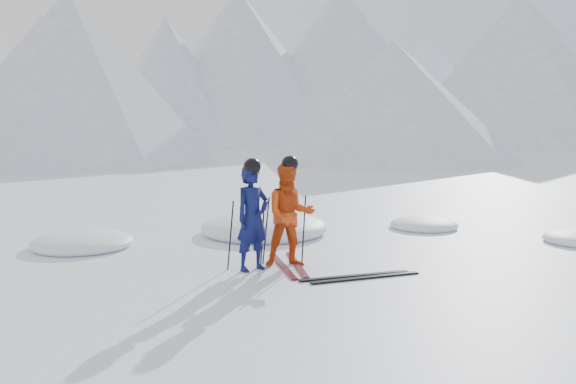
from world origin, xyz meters
name	(u,v)px	position (x,y,z in m)	size (l,w,h in m)	color
ground	(410,255)	(0.00, 0.00, 0.00)	(160.00, 160.00, 0.00)	white
mountain_range	(205,58)	(5.71, 35.31, 6.72)	(106.15, 62.94, 15.53)	#B2BCD1
skier_blue	(253,218)	(-2.79, 0.02, 0.79)	(0.58, 0.38, 1.58)	#0B1044
skier_red	(290,215)	(-2.17, 0.04, 0.80)	(0.78, 0.61, 1.61)	#CF4310
pole_blue_left	(231,235)	(-3.09, 0.17, 0.53)	(0.02, 0.02, 1.06)	black
pole_blue_right	(263,232)	(-2.54, 0.27, 0.53)	(0.02, 0.02, 1.06)	black
pole_red_left	(266,231)	(-2.47, 0.29, 0.54)	(0.02, 0.02, 1.07)	black
pole_red_right	(304,229)	(-1.87, 0.19, 0.54)	(0.02, 0.02, 1.07)	black
ski_worn_left	(283,266)	(-2.29, 0.04, 0.01)	(0.09, 1.70, 0.03)	black
ski_worn_right	(297,264)	(-2.05, 0.04, 0.01)	(0.09, 1.70, 0.03)	black
ski_loose_a	(355,276)	(-1.56, -0.93, 0.01)	(0.09, 1.70, 0.03)	black
ski_loose_b	(366,278)	(-1.46, -1.08, 0.01)	(0.09, 1.70, 0.03)	black
snow_lumps	(272,236)	(-1.57, 2.42, 0.00)	(10.10, 4.97, 0.55)	white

